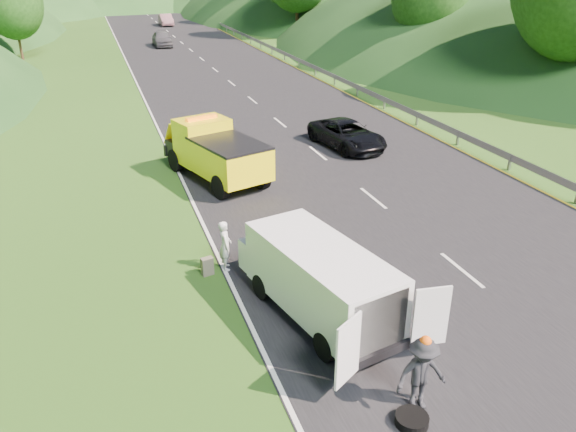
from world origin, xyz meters
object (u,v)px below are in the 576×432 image
object	(u,v)px
woman	(226,269)
passing_suv	(346,147)
child	(292,285)
worker	(417,407)
white_van	(317,277)
suitcase	(207,266)
tow_truck	(215,151)
spare_tire	(411,424)

from	to	relation	value
woman	passing_suv	size ratio (longest dim) A/B	0.33
child	woman	bearing A→B (deg)	168.63
worker	passing_suv	xyz separation A→B (m)	(6.04, 17.11, 0.00)
woman	white_van	bearing A→B (deg)	-144.93
child	suitcase	bearing A→B (deg)	-179.26
tow_truck	spare_tire	xyz separation A→B (m)	(0.77, -15.22, -1.24)
suitcase	child	bearing A→B (deg)	-31.68
child	passing_suv	bearing A→B (deg)	91.41
tow_truck	child	size ratio (longest dim) A/B	6.18
spare_tire	woman	bearing A→B (deg)	106.06
white_van	suitcase	distance (m)	3.94
spare_tire	suitcase	bearing A→B (deg)	110.77
woman	worker	size ratio (longest dim) A/B	0.91
spare_tire	child	bearing A→B (deg)	95.19
spare_tire	passing_suv	size ratio (longest dim) A/B	0.15
tow_truck	suitcase	xyz separation A→B (m)	(-2.00, -7.92, -0.96)
tow_truck	worker	size ratio (longest dim) A/B	3.61
woman	passing_suv	bearing A→B (deg)	-33.83
tow_truck	spare_tire	size ratio (longest dim) A/B	9.00
white_van	spare_tire	world-z (taller)	white_van
spare_tire	worker	bearing A→B (deg)	45.94
worker	woman	bearing A→B (deg)	111.89
tow_truck	worker	bearing A→B (deg)	-102.86
child	spare_tire	xyz separation A→B (m)	(0.54, -5.92, 0.00)
suitcase	spare_tire	world-z (taller)	suitcase
worker	child	bearing A→B (deg)	101.62
tow_truck	child	distance (m)	9.38
tow_truck	suitcase	distance (m)	8.23
tow_truck	woman	world-z (taller)	tow_truck
woman	passing_suv	world-z (taller)	woman
passing_suv	woman	bearing A→B (deg)	-139.99
woman	worker	distance (m)	7.52
passing_suv	child	bearing A→B (deg)	-130.48
white_van	woman	bearing A→B (deg)	105.85
white_van	spare_tire	distance (m)	4.45
woman	suitcase	distance (m)	0.70
woman	spare_tire	bearing A→B (deg)	-157.25
worker	suitcase	world-z (taller)	worker
child	suitcase	size ratio (longest dim) A/B	1.77
tow_truck	passing_suv	xyz separation A→B (m)	(7.18, 2.27, -1.24)
white_van	child	bearing A→B (deg)	81.56
child	passing_suv	distance (m)	13.49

